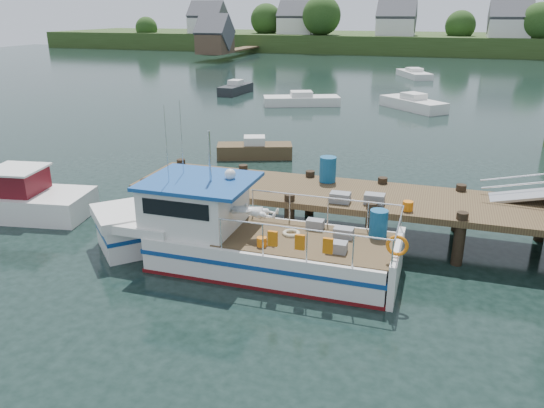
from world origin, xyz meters
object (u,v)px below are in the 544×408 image
(moored_rowboat, at_px, (255,150))
(moored_e, at_px, (236,89))
(lobster_boat, at_px, (234,237))
(moored_d, at_px, (414,74))
(moored_a, at_px, (301,100))
(dock, at_px, (540,183))
(work_boat, at_px, (1,199))
(moored_b, at_px, (413,103))

(moored_rowboat, relative_size, moored_e, 0.88)
(lobster_boat, xyz_separation_m, moored_d, (1.95, 47.46, -0.45))
(lobster_boat, relative_size, moored_a, 1.58)
(dock, distance_m, work_boat, 17.64)
(moored_b, xyz_separation_m, moored_d, (-1.22, 20.10, -0.07))
(lobster_boat, height_order, work_boat, lobster_boat)
(moored_b, height_order, moored_e, moored_b)
(moored_a, relative_size, moored_b, 1.17)
(moored_a, relative_size, moored_e, 1.38)
(moored_e, bearing_deg, dock, -58.99)
(moored_rowboat, bearing_deg, dock, -24.40)
(moored_b, xyz_separation_m, moored_e, (-15.21, 3.30, -0.01))
(moored_rowboat, xyz_separation_m, moored_d, (5.30, 36.32, -0.02))
(dock, relative_size, work_boat, 2.39)
(work_boat, bearing_deg, lobster_boat, -16.17)
(work_boat, bearing_deg, moored_d, 66.91)
(dock, distance_m, moored_b, 24.75)
(work_boat, distance_m, moored_b, 29.07)
(work_boat, bearing_deg, moored_a, 71.15)
(moored_a, height_order, moored_d, moored_a)
(dock, xyz_separation_m, moored_d, (-6.17, 44.29, -1.86))
(dock, relative_size, moored_a, 2.75)
(lobster_boat, relative_size, moored_b, 1.86)
(moored_rowboat, xyz_separation_m, moored_e, (-8.70, 19.52, 0.04))
(moored_d, bearing_deg, moored_e, -123.77)
(lobster_boat, bearing_deg, dock, 21.35)
(moored_rowboat, height_order, moored_b, moored_b)
(moored_b, bearing_deg, moored_rowboat, -102.47)
(moored_d, xyz_separation_m, moored_e, (-13.99, -16.80, 0.06))
(dock, height_order, moored_b, dock)
(moored_b, distance_m, moored_e, 15.56)
(moored_rowboat, distance_m, moored_d, 36.71)
(lobster_boat, bearing_deg, moored_b, 83.41)
(dock, bearing_deg, moored_a, 119.33)
(lobster_boat, xyz_separation_m, moored_b, (3.17, 27.35, -0.38))
(moored_a, distance_m, moored_d, 21.95)
(moored_a, distance_m, moored_b, 8.27)
(lobster_boat, bearing_deg, moored_a, 100.80)
(moored_e, bearing_deg, work_boat, -89.98)
(moored_b, bearing_deg, work_boat, -106.02)
(dock, height_order, moored_rowboat, dock)
(lobster_boat, relative_size, moored_d, 1.52)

